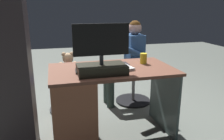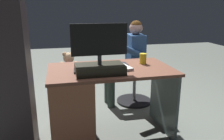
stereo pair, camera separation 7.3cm
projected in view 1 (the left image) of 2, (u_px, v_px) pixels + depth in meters
ground_plane at (104, 117)px, 2.77m from camera, size 10.00×10.00×0.00m
desk at (82, 103)px, 2.23m from camera, size 1.20×0.70×0.73m
monitor at (102, 61)px, 2.00m from camera, size 0.49×0.26×0.44m
keyboard at (108, 65)px, 2.28m from camera, size 0.42×0.14×0.02m
computer_mouse at (80, 66)px, 2.22m from camera, size 0.06×0.10×0.04m
cup at (143, 58)px, 2.38m from camera, size 0.07×0.07×0.11m
tv_remote at (78, 71)px, 2.08m from camera, size 0.05×0.15×0.02m
notebook_binder at (118, 67)px, 2.21m from camera, size 0.27×0.34×0.02m
office_chair_teddy at (70, 92)px, 2.93m from camera, size 0.53×0.53×0.45m
teddy_bear at (68, 66)px, 2.84m from camera, size 0.23×0.23×0.32m
visitor_chair at (133, 84)px, 3.17m from camera, size 0.49×0.49×0.45m
person at (128, 56)px, 3.04m from camera, size 0.52×0.49×1.14m
equipment_rack at (4, 70)px, 1.91m from camera, size 0.44×0.36×1.59m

